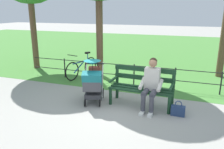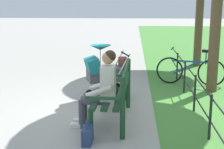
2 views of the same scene
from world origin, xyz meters
name	(u,v)px [view 1 (image 1 of 2)]	position (x,y,z in m)	size (l,w,h in m)	color
ground_plane	(119,103)	(0.00, 0.00, 0.00)	(60.00, 60.00, 0.00)	#9E9B93
grass_lawn	(164,49)	(0.00, -8.80, 0.00)	(40.00, 16.00, 0.01)	#478438
park_bench	(142,85)	(-0.58, -0.12, 0.53)	(1.62, 0.66, 0.96)	#193D23
person_on_bench	(151,83)	(-0.84, 0.11, 0.68)	(0.55, 0.74, 1.28)	#42424C
stroller	(93,81)	(0.65, 0.20, 0.59)	(0.74, 0.99, 1.15)	black
handbag	(178,110)	(-1.53, 0.26, 0.13)	(0.32, 0.14, 0.37)	navy
park_fence	(142,74)	(-0.28, -1.55, 0.42)	(7.73, 0.04, 0.70)	black
bicycle	(82,67)	(2.01, -1.80, 0.36)	(0.54, 1.62, 0.89)	black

